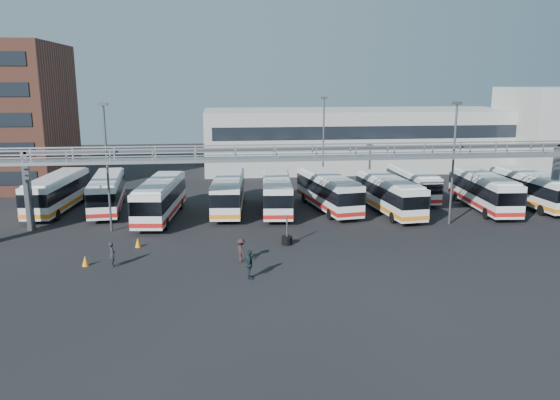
{
  "coord_description": "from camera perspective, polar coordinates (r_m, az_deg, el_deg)",
  "views": [
    {
      "loc": [
        -7.28,
        -35.73,
        11.92
      ],
      "look_at": [
        -2.53,
        6.0,
        2.66
      ],
      "focal_mm": 35.0,
      "sensor_mm": 36.0,
      "label": 1
    }
  ],
  "objects": [
    {
      "name": "cone_left",
      "position": [
        38.1,
        -19.68,
        -6.01
      ],
      "size": [
        0.52,
        0.52,
        0.69
      ],
      "primitive_type": "cone",
      "rotation": [
        0.0,
        0.0,
        0.23
      ],
      "color": "orange",
      "rests_on": "ground"
    },
    {
      "name": "light_pole_mid",
      "position": [
        47.29,
        17.68,
        4.32
      ],
      "size": [
        0.7,
        0.35,
        10.21
      ],
      "color": "#4C4F54",
      "rests_on": "ground"
    },
    {
      "name": "light_pole_back",
      "position": [
        59.15,
        4.56,
        6.38
      ],
      "size": [
        0.7,
        0.35,
        10.21
      ],
      "color": "#4C4F54",
      "rests_on": "ground"
    },
    {
      "name": "ground",
      "position": [
        38.36,
        4.79,
        -5.72
      ],
      "size": [
        140.0,
        140.0,
        0.0
      ],
      "primitive_type": "plane",
      "color": "black",
      "rests_on": "ground"
    },
    {
      "name": "bus_5",
      "position": [
        50.98,
        5.06,
        1.0
      ],
      "size": [
        4.35,
        11.33,
        3.36
      ],
      "rotation": [
        0.0,
        0.0,
        0.17
      ],
      "color": "silver",
      "rests_on": "ground"
    },
    {
      "name": "gantry",
      "position": [
        42.72,
        3.4,
        3.77
      ],
      "size": [
        51.4,
        5.15,
        7.1
      ],
      "color": "#96989E",
      "rests_on": "ground"
    },
    {
      "name": "bus_7",
      "position": [
        57.39,
        13.68,
        1.79
      ],
      "size": [
        2.38,
        9.98,
        3.02
      ],
      "rotation": [
        0.0,
        0.0,
        0.01
      ],
      "color": "silver",
      "rests_on": "ground"
    },
    {
      "name": "tire_stack",
      "position": [
        40.44,
        0.72,
        -4.16
      ],
      "size": [
        0.78,
        0.78,
        2.24
      ],
      "color": "black",
      "rests_on": "ground"
    },
    {
      "name": "bus_1",
      "position": [
        52.92,
        -17.62,
        0.84
      ],
      "size": [
        3.53,
        11.06,
        3.3
      ],
      "rotation": [
        0.0,
        0.0,
        0.09
      ],
      "color": "silver",
      "rests_on": "ground"
    },
    {
      "name": "bus_9",
      "position": [
        57.45,
        24.73,
        1.15
      ],
      "size": [
        3.14,
        10.97,
        3.29
      ],
      "rotation": [
        0.0,
        0.0,
        0.06
      ],
      "color": "silver",
      "rests_on": "ground"
    },
    {
      "name": "pedestrian_c",
      "position": [
        36.64,
        -4.07,
        -5.26
      ],
      "size": [
        0.87,
        1.17,
        1.61
      ],
      "primitive_type": "imported",
      "rotation": [
        0.0,
        0.0,
        1.86
      ],
      "color": "black",
      "rests_on": "ground"
    },
    {
      "name": "bus_4",
      "position": [
        50.12,
        -0.36,
        0.81
      ],
      "size": [
        3.39,
        11.05,
        3.31
      ],
      "rotation": [
        0.0,
        0.0,
        -0.08
      ],
      "color": "silver",
      "rests_on": "ground"
    },
    {
      "name": "cone_right",
      "position": [
        41.15,
        -14.63,
        -4.33
      ],
      "size": [
        0.51,
        0.51,
        0.68
      ],
      "primitive_type": "cone",
      "rotation": [
        0.0,
        0.0,
        -0.22
      ],
      "color": "orange",
      "rests_on": "ground"
    },
    {
      "name": "bus_0",
      "position": [
        54.34,
        -22.25,
        0.82
      ],
      "size": [
        3.53,
        11.22,
        3.35
      ],
      "rotation": [
        0.0,
        0.0,
        -0.09
      ],
      "color": "silver",
      "rests_on": "ground"
    },
    {
      "name": "light_pole_left",
      "position": [
        45.02,
        -17.64,
        3.94
      ],
      "size": [
        0.7,
        0.35,
        10.21
      ],
      "color": "#4C4F54",
      "rests_on": "ground"
    },
    {
      "name": "pedestrian_a",
      "position": [
        37.25,
        -17.14,
        -5.46
      ],
      "size": [
        0.6,
        0.71,
        1.67
      ],
      "primitive_type": "imported",
      "rotation": [
        0.0,
        0.0,
        1.96
      ],
      "color": "#212029",
      "rests_on": "ground"
    },
    {
      "name": "bus_2",
      "position": [
        48.65,
        -12.42,
        0.24
      ],
      "size": [
        3.79,
        11.47,
        3.42
      ],
      "rotation": [
        0.0,
        0.0,
        -0.11
      ],
      "color": "silver",
      "rests_on": "ground"
    },
    {
      "name": "bus_6",
      "position": [
        50.57,
        11.37,
        0.65
      ],
      "size": [
        3.57,
        10.99,
        3.28
      ],
      "rotation": [
        0.0,
        0.0,
        0.1
      ],
      "color": "silver",
      "rests_on": "ground"
    },
    {
      "name": "bus_3",
      "position": [
        50.48,
        -5.39,
        0.89
      ],
      "size": [
        3.47,
        11.3,
        3.38
      ],
      "rotation": [
        0.0,
        0.0,
        -0.08
      ],
      "color": "silver",
      "rests_on": "ground"
    },
    {
      "name": "pedestrian_d",
      "position": [
        33.57,
        -3.2,
        -6.75
      ],
      "size": [
        0.54,
        1.1,
        1.81
      ],
      "primitive_type": "imported",
      "rotation": [
        0.0,
        0.0,
        1.47
      ],
      "color": "#1B2A31",
      "rests_on": "ground"
    },
    {
      "name": "warehouse",
      "position": [
        76.62,
        8.16,
        6.37
      ],
      "size": [
        42.0,
        14.0,
        8.0
      ],
      "primitive_type": "cube",
      "color": "#9E9E99",
      "rests_on": "ground"
    },
    {
      "name": "bus_8",
      "position": [
        54.36,
        20.51,
        0.99
      ],
      "size": [
        3.28,
        11.32,
        3.4
      ],
      "rotation": [
        0.0,
        0.0,
        -0.06
      ],
      "color": "silver",
      "rests_on": "ground"
    }
  ]
}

